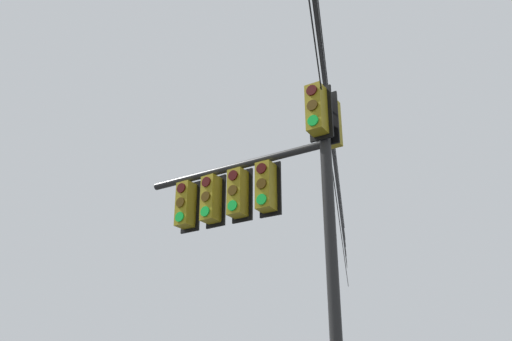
{
  "coord_description": "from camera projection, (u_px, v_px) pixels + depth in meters",
  "views": [
    {
      "loc": [
        -4.41,
        -6.34,
        1.89
      ],
      "look_at": [
        0.24,
        1.86,
        5.95
      ],
      "focal_mm": 38.66,
      "sensor_mm": 36.0,
      "label": 1
    }
  ],
  "objects": [
    {
      "name": "overhead_wire_span",
      "position": [
        324.0,
        77.0,
        11.61
      ],
      "size": [
        17.36,
        20.69,
        3.37
      ],
      "color": "black"
    },
    {
      "name": "signal_mast_assembly",
      "position": [
        273.0,
        203.0,
        9.82
      ],
      "size": [
        2.4,
        3.8,
        7.21
      ],
      "color": "black",
      "rests_on": "ground"
    }
  ]
}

